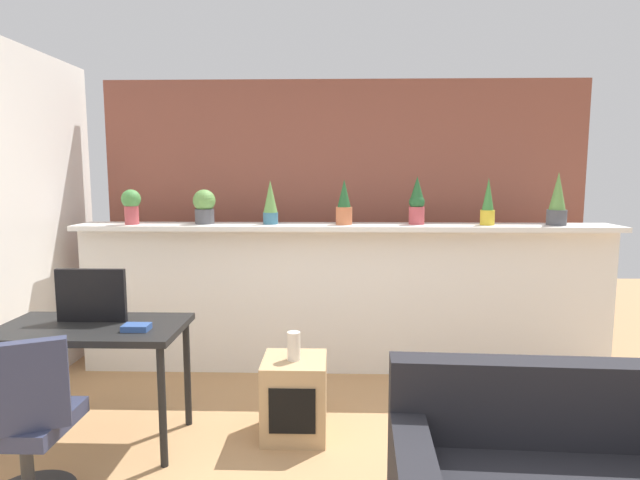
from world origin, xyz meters
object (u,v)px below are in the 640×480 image
(desk, at_px, (92,339))
(potted_plant_5, at_px, (488,204))
(potted_plant_1, at_px, (204,206))
(potted_plant_2, at_px, (270,203))
(potted_plant_3, at_px, (344,204))
(potted_plant_6, at_px, (557,201))
(vase_on_shelf, at_px, (294,346))
(tv_monitor, at_px, (91,295))
(side_cube_shelf, at_px, (295,397))
(book_on_desk, at_px, (136,327))
(office_chair, at_px, (24,440))
(potted_plant_4, at_px, (417,202))
(potted_plant_0, at_px, (131,204))

(desk, bearing_deg, potted_plant_5, 23.78)
(potted_plant_1, relative_size, potted_plant_2, 0.79)
(potted_plant_3, xyz_separation_m, potted_plant_6, (1.70, -0.01, 0.03))
(potted_plant_6, xyz_separation_m, vase_on_shelf, (-2.03, -1.06, -0.85))
(tv_monitor, distance_m, side_cube_shelf, 1.41)
(potted_plant_3, bearing_deg, book_on_desk, -133.72)
(potted_plant_6, relative_size, office_chair, 0.47)
(tv_monitor, distance_m, office_chair, 0.93)
(potted_plant_2, relative_size, side_cube_shelf, 0.72)
(potted_plant_3, relative_size, desk, 0.33)
(potted_plant_6, bearing_deg, tv_monitor, -161.36)
(potted_plant_2, distance_m, office_chair, 2.37)
(potted_plant_6, relative_size, book_on_desk, 2.79)
(office_chair, bearing_deg, potted_plant_6, 29.81)
(potted_plant_4, xyz_separation_m, vase_on_shelf, (-0.92, -1.11, -0.84))
(desk, bearing_deg, potted_plant_4, 29.97)
(potted_plant_0, distance_m, potted_plant_3, 1.72)
(potted_plant_2, xyz_separation_m, tv_monitor, (-0.97, -1.13, -0.51))
(tv_monitor, bearing_deg, vase_on_shelf, 2.00)
(potted_plant_3, xyz_separation_m, desk, (-1.54, -1.19, -0.75))
(potted_plant_1, height_order, tv_monitor, potted_plant_1)
(vase_on_shelf, bearing_deg, office_chair, -146.79)
(potted_plant_1, bearing_deg, vase_on_shelf, -53.51)
(potted_plant_0, relative_size, vase_on_shelf, 1.58)
(potted_plant_5, bearing_deg, potted_plant_2, 179.10)
(potted_plant_6, distance_m, side_cube_shelf, 2.57)
(potted_plant_2, xyz_separation_m, potted_plant_4, (1.19, 0.02, 0.01))
(office_chair, bearing_deg, potted_plant_2, 62.97)
(potted_plant_3, bearing_deg, desk, -142.30)
(office_chair, distance_m, side_cube_shelf, 1.50)
(tv_monitor, xyz_separation_m, vase_on_shelf, (1.24, 0.04, -0.33))
(side_cube_shelf, bearing_deg, potted_plant_2, 104.13)
(potted_plant_2, distance_m, potted_plant_4, 1.19)
(potted_plant_5, distance_m, desk, 3.04)
(book_on_desk, bearing_deg, potted_plant_4, 36.04)
(tv_monitor, height_order, book_on_desk, tv_monitor)
(potted_plant_0, xyz_separation_m, potted_plant_5, (2.87, 0.03, 0.01))
(potted_plant_3, distance_m, book_on_desk, 1.90)
(potted_plant_1, relative_size, vase_on_shelf, 1.57)
(potted_plant_2, bearing_deg, potted_plant_3, -2.02)
(desk, bearing_deg, side_cube_shelf, 6.14)
(desk, height_order, book_on_desk, book_on_desk)
(potted_plant_0, distance_m, desk, 1.39)
(potted_plant_4, bearing_deg, side_cube_shelf, -129.83)
(potted_plant_6, xyz_separation_m, desk, (-3.24, -1.18, -0.78))
(potted_plant_3, bearing_deg, potted_plant_4, 3.65)
(potted_plant_5, relative_size, office_chair, 0.42)
(potted_plant_2, xyz_separation_m, potted_plant_3, (0.60, -0.02, -0.01))
(potted_plant_1, height_order, desk, potted_plant_1)
(potted_plant_3, distance_m, potted_plant_4, 0.59)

